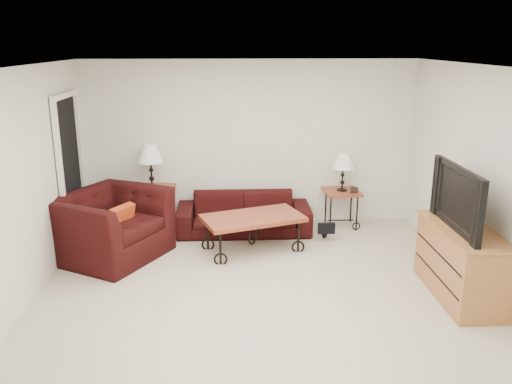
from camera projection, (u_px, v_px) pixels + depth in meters
ground at (259, 294)px, 5.90m from camera, size 5.00×5.00×0.00m
wall_back at (250, 143)px, 7.95m from camera, size 5.00×0.02×2.50m
wall_front at (282, 299)px, 3.15m from camera, size 5.00×0.02×2.50m
wall_left at (19, 191)px, 5.43m from camera, size 0.02×5.00×2.50m
wall_right at (489, 185)px, 5.67m from camera, size 0.02×5.00×2.50m
ceiling at (259, 67)px, 5.20m from camera, size 5.00×5.00×0.00m
doorway at (71, 174)px, 7.08m from camera, size 0.08×0.94×2.04m
sofa at (244, 214)px, 7.75m from camera, size 1.96×0.77×0.57m
side_table_left at (153, 209)px, 7.85m from camera, size 0.66×0.66×0.65m
side_table_right at (341, 208)px, 7.99m from camera, size 0.56×0.56×0.57m
lamp_left at (151, 166)px, 7.67m from camera, size 0.41×0.41×0.65m
lamp_right at (343, 172)px, 7.84m from camera, size 0.35×0.35×0.57m
photo_frame_left at (140, 187)px, 7.59m from camera, size 0.13×0.02×0.11m
photo_frame_right at (354, 190)px, 7.76m from camera, size 0.12×0.03×0.10m
coffee_table at (253, 233)px, 7.07m from camera, size 1.48×1.11×0.49m
armchair at (111, 226)px, 6.82m from camera, size 1.67×1.73×0.86m
throw_pillow at (121, 220)px, 6.75m from camera, size 0.28×0.39×0.39m
tv_stand at (462, 262)px, 5.76m from camera, size 0.56×1.34×0.80m
television at (467, 198)px, 5.55m from camera, size 0.16×1.20×0.69m
backpack at (325, 222)px, 7.52m from camera, size 0.41×0.34×0.48m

